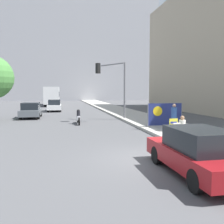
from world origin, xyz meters
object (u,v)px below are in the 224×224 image
(jogger_on_sidewalk, at_px, (174,117))
(city_bus_on_road, at_px, (52,95))
(motorcycle_on_road, at_px, (78,118))
(car_on_road_nearest, at_px, (31,110))
(protest_banner, at_px, (165,114))
(car_on_road_midblock, at_px, (54,105))
(seated_protester, at_px, (182,126))
(parked_car_curbside, at_px, (198,152))
(traffic_light_pole, at_px, (114,80))

(jogger_on_sidewalk, distance_m, city_bus_on_road, 33.78)
(motorcycle_on_road, bearing_deg, car_on_road_nearest, 128.00)
(car_on_road_nearest, xyz_separation_m, city_bus_on_road, (1.34, 21.35, 1.16))
(protest_banner, distance_m, car_on_road_midblock, 19.14)
(seated_protester, height_order, city_bus_on_road, city_bus_on_road)
(seated_protester, bearing_deg, protest_banner, 97.39)
(protest_banner, height_order, motorcycle_on_road, protest_banner)
(jogger_on_sidewalk, xyz_separation_m, parked_car_curbside, (-2.55, -7.07, -0.30))
(jogger_on_sidewalk, height_order, car_on_road_nearest, jogger_on_sidewalk)
(protest_banner, height_order, car_on_road_midblock, protest_banner)
(jogger_on_sidewalk, height_order, car_on_road_midblock, jogger_on_sidewalk)
(traffic_light_pole, distance_m, parked_car_curbside, 14.75)
(parked_car_curbside, relative_size, city_bus_on_road, 0.40)
(seated_protester, relative_size, car_on_road_nearest, 0.27)
(seated_protester, relative_size, car_on_road_midblock, 0.25)
(seated_protester, relative_size, protest_banner, 0.46)
(protest_banner, height_order, city_bus_on_road, city_bus_on_road)
(seated_protester, bearing_deg, car_on_road_nearest, 142.19)
(car_on_road_nearest, distance_m, car_on_road_midblock, 8.28)
(seated_protester, distance_m, jogger_on_sidewalk, 2.20)
(protest_banner, bearing_deg, car_on_road_nearest, 136.36)
(motorcycle_on_road, bearing_deg, car_on_road_midblock, 99.32)
(seated_protester, bearing_deg, car_on_road_midblock, 126.36)
(jogger_on_sidewalk, height_order, traffic_light_pole, traffic_light_pole)
(car_on_road_midblock, bearing_deg, protest_banner, -65.79)
(seated_protester, relative_size, jogger_on_sidewalk, 0.69)
(car_on_road_nearest, bearing_deg, city_bus_on_road, 86.42)
(protest_banner, bearing_deg, seated_protester, -100.78)
(seated_protester, height_order, parked_car_curbside, parked_car_curbside)
(protest_banner, distance_m, motorcycle_on_road, 6.93)
(car_on_road_midblock, relative_size, city_bus_on_road, 0.43)
(city_bus_on_road, bearing_deg, seated_protester, -77.42)
(traffic_light_pole, height_order, city_bus_on_road, traffic_light_pole)
(parked_car_curbside, xyz_separation_m, car_on_road_midblock, (-5.05, 26.48, 0.01))
(city_bus_on_road, bearing_deg, traffic_light_pole, -76.30)
(seated_protester, bearing_deg, parked_car_curbside, -94.04)
(parked_car_curbside, bearing_deg, city_bus_on_road, 98.24)
(jogger_on_sidewalk, xyz_separation_m, motorcycle_on_road, (-5.39, 5.94, -0.51))
(city_bus_on_road, bearing_deg, car_on_road_nearest, -93.58)
(protest_banner, distance_m, parked_car_curbside, 9.45)
(jogger_on_sidewalk, relative_size, protest_banner, 0.66)
(protest_banner, bearing_deg, parked_car_curbside, -107.22)
(traffic_light_pole, bearing_deg, jogger_on_sidewalk, -73.88)
(city_bus_on_road, bearing_deg, jogger_on_sidewalk, -75.75)
(traffic_light_pole, bearing_deg, seated_protester, -80.42)
(jogger_on_sidewalk, distance_m, parked_car_curbside, 7.52)
(car_on_road_nearest, relative_size, city_bus_on_road, 0.40)
(motorcycle_on_road, bearing_deg, protest_banner, -35.28)
(car_on_road_nearest, xyz_separation_m, car_on_road_midblock, (2.04, 8.03, 0.00))
(traffic_light_pole, height_order, motorcycle_on_road, traffic_light_pole)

